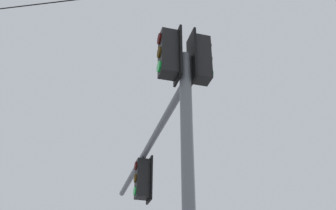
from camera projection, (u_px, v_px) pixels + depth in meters
The scene contains 1 object.
signal_mast_assembly at pixel (169, 151), 7.24m from camera, with size 1.81×6.25×6.53m.
Camera 1 is at (3.30, 5.70, 1.72)m, focal length 43.18 mm.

